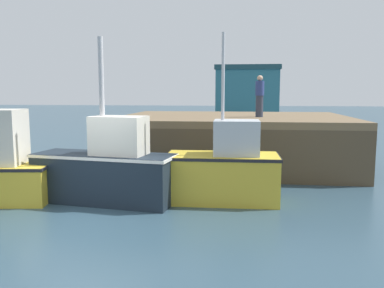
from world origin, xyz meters
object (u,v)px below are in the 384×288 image
at_px(fishing_boat_near_right, 106,170).
at_px(dockworker, 260,96).
at_px(mooring_buoy_foreground, 67,185).
at_px(fishing_boat_mid, 224,170).

height_order(fishing_boat_near_right, dockworker, fishing_boat_near_right).
bearing_deg(dockworker, mooring_buoy_foreground, -139.06).
height_order(fishing_boat_mid, dockworker, fishing_boat_mid).
xyz_separation_m(dockworker, mooring_buoy_foreground, (-5.72, -4.96, -2.53)).
bearing_deg(fishing_boat_mid, mooring_buoy_foreground, -179.74).
bearing_deg(fishing_boat_near_right, dockworker, 51.26).
relative_size(fishing_boat_mid, mooring_buoy_foreground, 6.53).
distance_m(fishing_boat_near_right, fishing_boat_mid, 3.24).
xyz_separation_m(fishing_boat_near_right, mooring_buoy_foreground, (-1.37, 0.46, -0.59)).
bearing_deg(fishing_boat_mid, dockworker, 76.95).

